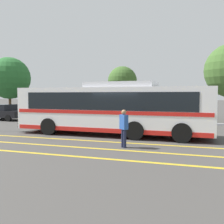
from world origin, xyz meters
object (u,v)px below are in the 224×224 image
Objects in this scene: parked_car_1 at (67,115)px; tree_3 at (9,78)px; parked_car_2 at (149,117)px; parked_car_0 at (5,112)px; pedestrian_0 at (124,126)px; tree_2 at (122,81)px; transit_bus at (112,108)px.

tree_3 reaches higher than parked_car_1.
parked_car_2 is (7.07, -0.13, 0.05)m from parked_car_1.
parked_car_0 is at bearing -93.55° from parked_car_1.
parked_car_2 is at bearing -16.08° from tree_3.
pedestrian_0 is at bearing -37.87° from tree_3.
parked_car_1 is 0.91× the size of tree_2.
tree_3 is at bearing -141.79° from parked_car_0.
transit_bus reaches higher than parked_car_1.
tree_3 is at bearing 71.30° from parked_car_2.
tree_2 reaches higher than pedestrian_0.
parked_car_1 is 11.45m from pedestrian_0.
tree_2 reaches higher than parked_car_2.
tree_3 reaches higher than parked_car_2.
parked_car_1 is 1.02× the size of parked_car_2.
tree_2 is (-4.53, 15.54, 2.85)m from pedestrian_0.
tree_3 reaches higher than transit_bus.
parked_car_1 is 8.13m from tree_2.
tree_3 is (-12.69, -2.16, 0.42)m from tree_2.
tree_2 is at bearing 14.72° from transit_bus.
parked_car_0 is 0.74× the size of tree_2.
transit_bus is 2.19× the size of tree_2.
tree_3 is (-16.81, 4.85, 3.56)m from parked_car_2.
parked_car_2 is 17.85m from tree_3.
tree_2 reaches higher than parked_car_0.
tree_2 is at bearing 9.64° from tree_3.
tree_3 is at bearing 4.21° from pedestrian_0.
parked_car_1 is at bearing 86.35° from parked_car_2.
tree_2 is at bearing -31.69° from pedestrian_0.
parked_car_0 is (-12.45, 5.55, -0.87)m from transit_bus.
parked_car_2 is at bearing 91.96° from parked_car_0.
transit_bus is 3.78m from pedestrian_0.
parked_car_2 is 0.73× the size of tree_3.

